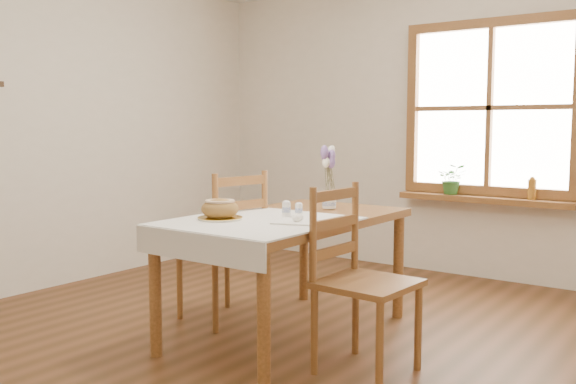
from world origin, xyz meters
name	(u,v)px	position (x,y,z in m)	size (l,w,h in m)	color
ground	(258,348)	(0.00, 0.00, 0.00)	(5.00, 5.00, 0.00)	brown
room_walls	(257,54)	(0.00, 0.00, 1.71)	(4.60, 5.10, 2.65)	silver
window	(490,108)	(0.50, 2.47, 1.45)	(1.46, 0.08, 1.46)	#9D5F30
window_sill	(484,199)	(0.50, 2.40, 0.69)	(1.46, 0.20, 0.05)	#9D5F30
dining_table	(288,230)	(0.00, 0.30, 0.66)	(0.90, 1.60, 0.75)	#9D5F30
table_linen	(257,221)	(0.00, 0.00, 0.76)	(0.91, 0.99, 0.01)	silver
chair_left	(221,245)	(-0.55, 0.30, 0.51)	(0.47, 0.49, 1.01)	#9D5F30
chair_right	(367,281)	(0.70, 0.05, 0.50)	(0.46, 0.48, 0.99)	#9D5F30
bread_plate	(220,218)	(-0.20, -0.10, 0.77)	(0.25, 0.25, 0.01)	white
bread_loaf	(220,207)	(-0.20, -0.10, 0.83)	(0.22, 0.22, 0.12)	olive
egg_napkin	(295,222)	(0.23, 0.05, 0.77)	(0.23, 0.20, 0.01)	silver
eggs	(295,218)	(0.23, 0.05, 0.79)	(0.18, 0.16, 0.04)	white
salt_shaker	(286,208)	(0.04, 0.23, 0.81)	(0.05, 0.05, 0.10)	white
pepper_shaker	(299,209)	(0.09, 0.29, 0.80)	(0.05, 0.05, 0.09)	white
flower_vase	(329,202)	(0.03, 0.72, 0.80)	(0.09, 0.09, 0.10)	white
lavender_bouquet	(329,171)	(0.03, 0.72, 1.00)	(0.16, 0.16, 0.30)	#75579A
potted_plant	(452,183)	(0.22, 2.40, 0.82)	(0.23, 0.26, 0.20)	#316729
amber_bottle	(532,188)	(0.88, 2.40, 0.81)	(0.07, 0.07, 0.18)	#A3671E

